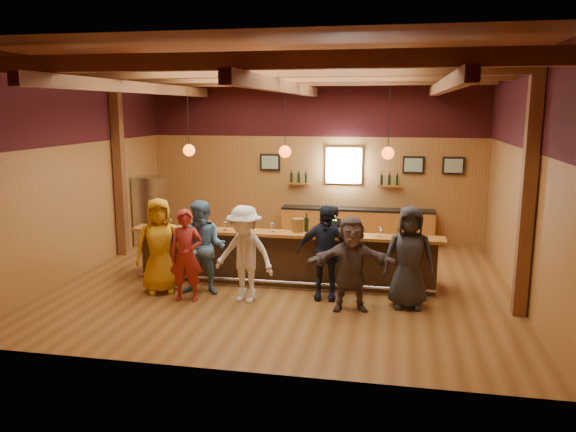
{
  "coord_description": "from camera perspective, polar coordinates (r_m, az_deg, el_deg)",
  "views": [
    {
      "loc": [
        2.17,
        -10.89,
        3.56
      ],
      "look_at": [
        0.0,
        0.3,
        1.35
      ],
      "focal_mm": 35.0,
      "sensor_mm": 36.0,
      "label": 1
    }
  ],
  "objects": [
    {
      "name": "customer_denim",
      "position": [
        10.88,
        -8.58,
        -3.22
      ],
      "size": [
        0.91,
        0.72,
        1.83
      ],
      "primitive_type": "imported",
      "rotation": [
        0.0,
        0.0,
        0.03
      ],
      "color": "teal",
      "rests_on": "ground"
    },
    {
      "name": "bartender",
      "position": [
        12.47,
        4.61,
        -2.17
      ],
      "size": [
        0.59,
        0.44,
        1.46
      ],
      "primitive_type": "imported",
      "rotation": [
        0.0,
        0.0,
        2.95
      ],
      "color": "black",
      "rests_on": "ground"
    },
    {
      "name": "customer_navy",
      "position": [
        10.51,
        3.75,
        -3.71
      ],
      "size": [
        1.07,
        0.49,
        1.8
      ],
      "primitive_type": "imported",
      "rotation": [
        0.0,
        0.0,
        0.05
      ],
      "color": "black",
      "rests_on": "ground"
    },
    {
      "name": "glass_d",
      "position": [
        11.42,
        -6.43,
        -0.78
      ],
      "size": [
        0.08,
        0.08,
        0.19
      ],
      "color": "silver",
      "rests_on": "bar_counter"
    },
    {
      "name": "glass_c",
      "position": [
        11.57,
        -7.93,
        -0.7
      ],
      "size": [
        0.08,
        0.08,
        0.18
      ],
      "color": "silver",
      "rests_on": "bar_counter"
    },
    {
      "name": "wine_shelves",
      "position": [
        14.96,
        5.63,
        3.47
      ],
      "size": [
        3.0,
        0.18,
        0.3
      ],
      "color": "#96521B",
      "rests_on": "room"
    },
    {
      "name": "back_bar_cabinet",
      "position": [
        14.96,
        7.02,
        -1.01
      ],
      "size": [
        4.0,
        0.52,
        0.95
      ],
      "color": "#96521B",
      "rests_on": "ground"
    },
    {
      "name": "glass_b",
      "position": [
        11.65,
        -9.65,
        -0.61
      ],
      "size": [
        0.09,
        0.09,
        0.2
      ],
      "color": "silver",
      "rests_on": "bar_counter"
    },
    {
      "name": "room",
      "position": [
        11.16,
        -0.24,
        9.19
      ],
      "size": [
        9.04,
        9.0,
        4.52
      ],
      "color": "brown",
      "rests_on": "ground"
    },
    {
      "name": "bottle_b",
      "position": [
        11.14,
        4.77,
        -1.05
      ],
      "size": [
        0.08,
        0.08,
        0.35
      ],
      "color": "black",
      "rests_on": "bar_counter"
    },
    {
      "name": "window",
      "position": [
        14.97,
        5.69,
        5.13
      ],
      "size": [
        0.95,
        0.09,
        0.95
      ],
      "color": "silver",
      "rests_on": "room"
    },
    {
      "name": "customer_white",
      "position": [
        10.38,
        -4.45,
        -3.88
      ],
      "size": [
        1.29,
        0.92,
        1.81
      ],
      "primitive_type": "imported",
      "rotation": [
        0.0,
        0.0,
        -0.23
      ],
      "color": "silver",
      "rests_on": "ground"
    },
    {
      "name": "stainless_fridge",
      "position": [
        15.11,
        -13.74,
        0.51
      ],
      "size": [
        0.7,
        0.7,
        1.8
      ],
      "primitive_type": "cube",
      "color": "silver",
      "rests_on": "ground"
    },
    {
      "name": "glass_a",
      "position": [
        11.91,
        -11.88,
        -0.49
      ],
      "size": [
        0.08,
        0.08,
        0.18
      ],
      "color": "silver",
      "rests_on": "bar_counter"
    },
    {
      "name": "glass_h",
      "position": [
        10.97,
        9.33,
        -1.38
      ],
      "size": [
        0.08,
        0.08,
        0.18
      ],
      "color": "silver",
      "rests_on": "bar_counter"
    },
    {
      "name": "pendant_lights",
      "position": [
        11.14,
        -0.3,
        6.59
      ],
      "size": [
        4.24,
        0.24,
        1.37
      ],
      "color": "black",
      "rests_on": "room"
    },
    {
      "name": "customer_dark",
      "position": [
        10.27,
        12.2,
        -4.12
      ],
      "size": [
        0.93,
        0.63,
        1.86
      ],
      "primitive_type": "imported",
      "rotation": [
        0.0,
        0.0,
        0.05
      ],
      "color": "#252527",
      "rests_on": "ground"
    },
    {
      "name": "framed_pictures",
      "position": [
        14.91,
        9.02,
        5.21
      ],
      "size": [
        5.35,
        0.05,
        0.45
      ],
      "color": "black",
      "rests_on": "room"
    },
    {
      "name": "glass_e",
      "position": [
        11.21,
        -1.61,
        -0.93
      ],
      "size": [
        0.09,
        0.09,
        0.19
      ],
      "color": "silver",
      "rests_on": "bar_counter"
    },
    {
      "name": "glass_g",
      "position": [
        11.0,
        6.93,
        -1.31
      ],
      "size": [
        0.08,
        0.08,
        0.17
      ],
      "color": "silver",
      "rests_on": "bar_counter"
    },
    {
      "name": "glass_f",
      "position": [
        10.95,
        4.57,
        -1.23
      ],
      "size": [
        0.09,
        0.09,
        0.2
      ],
      "color": "silver",
      "rests_on": "bar_counter"
    },
    {
      "name": "bottle_a",
      "position": [
        11.24,
        1.89,
        -0.85
      ],
      "size": [
        0.08,
        0.08,
        0.38
      ],
      "color": "black",
      "rests_on": "bar_counter"
    },
    {
      "name": "customer_redvest",
      "position": [
        10.58,
        -10.31,
        -3.96
      ],
      "size": [
        0.68,
        0.49,
        1.73
      ],
      "primitive_type": "imported",
      "rotation": [
        0.0,
        0.0,
        0.12
      ],
      "color": "maroon",
      "rests_on": "ground"
    },
    {
      "name": "customer_brown",
      "position": [
        9.99,
        6.42,
        -4.83
      ],
      "size": [
        1.64,
        0.76,
        1.7
      ],
      "primitive_type": "imported",
      "rotation": [
        0.0,
        0.0,
        0.17
      ],
      "color": "#4C3D3D",
      "rests_on": "ground"
    },
    {
      "name": "ice_bucket",
      "position": [
        11.24,
        0.97,
        -0.93
      ],
      "size": [
        0.24,
        0.24,
        0.26
      ],
      "primitive_type": "cylinder",
      "color": "olive",
      "rests_on": "bar_counter"
    },
    {
      "name": "customer_orange",
      "position": [
        11.13,
        -12.92,
        -2.97
      ],
      "size": [
        1.08,
        0.93,
        1.86
      ],
      "primitive_type": "imported",
      "rotation": [
        0.0,
        0.0,
        0.44
      ],
      "color": "#C08112",
      "rests_on": "ground"
    },
    {
      "name": "bar_counter",
      "position": [
        11.65,
        -0.06,
        -4.14
      ],
      "size": [
        6.3,
        1.07,
        1.11
      ],
      "color": "black",
      "rests_on": "ground"
    }
  ]
}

